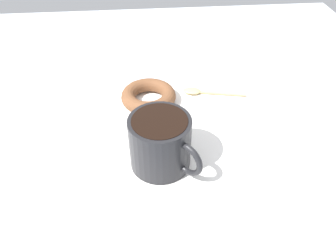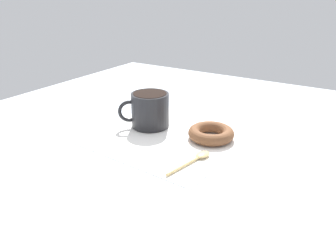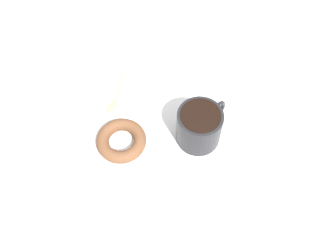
{
  "view_description": "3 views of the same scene",
  "coord_description": "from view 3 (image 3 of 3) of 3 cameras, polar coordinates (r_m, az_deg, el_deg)",
  "views": [
    {
      "loc": [
        1.06,
        43.4,
        39.37
      ],
      "look_at": [
        -2.93,
        0.35,
        2.3
      ],
      "focal_mm": 35.0,
      "sensor_mm": 36.0,
      "label": 1
    },
    {
      "loc": [
        -65.16,
        -38.45,
        33.31
      ],
      "look_at": [
        -2.93,
        0.35,
        2.3
      ],
      "focal_mm": 35.0,
      "sensor_mm": 36.0,
      "label": 2
    },
    {
      "loc": [
        39.38,
        -1.12,
        72.13
      ],
      "look_at": [
        -2.93,
        0.35,
        2.3
      ],
      "focal_mm": 40.0,
      "sensor_mm": 36.0,
      "label": 3
    }
  ],
  "objects": [
    {
      "name": "ground_plane",
      "position": [
        0.83,
        -0.17,
        -2.92
      ],
      "size": [
        120.0,
        120.0,
        2.0
      ],
      "primitive_type": "cube",
      "color": "#B2BCC6"
    },
    {
      "name": "napkin",
      "position": [
        0.84,
        -0.0,
        -0.76
      ],
      "size": [
        36.56,
        36.56,
        0.3
      ],
      "primitive_type": "cube",
      "rotation": [
        0.0,
        0.0,
        -0.07
      ],
      "color": "white",
      "rests_on": "ground_plane"
    },
    {
      "name": "donut",
      "position": [
        0.81,
        -7.13,
        -2.41
      ],
      "size": [
        10.85,
        10.85,
        2.76
      ],
      "primitive_type": "torus",
      "color": "brown",
      "rests_on": "napkin"
    },
    {
      "name": "coffee_cup",
      "position": [
        0.79,
        4.86,
        0.04
      ],
      "size": [
        10.68,
        11.11,
        8.8
      ],
      "color": "black",
      "rests_on": "napkin"
    },
    {
      "name": "spoon",
      "position": [
        0.88,
        -8.14,
        3.61
      ],
      "size": [
        12.86,
        4.13,
        0.9
      ],
      "color": "#D8B772",
      "rests_on": "napkin"
    }
  ]
}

